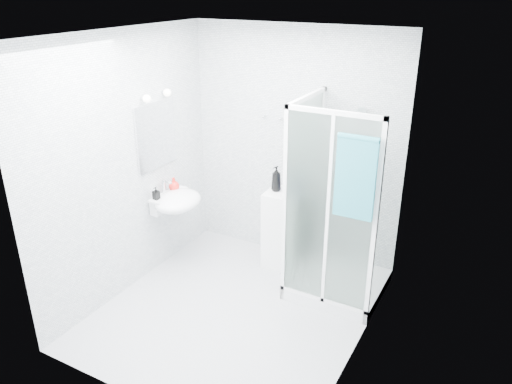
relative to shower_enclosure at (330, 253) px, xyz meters
The scene contains 12 objects.
room 1.33m from the shower_enclosure, 131.13° to the right, with size 2.40×2.60×2.60m.
shower_enclosure is the anchor object (origin of this frame).
wall_basin 1.72m from the shower_enclosure, 169.19° to the right, with size 0.46×0.56×0.35m.
mirror 2.16m from the shower_enclosure, behind, with size 0.02×0.60×0.70m, color white.
vanity_lights 2.35m from the shower_enclosure, behind, with size 0.10×0.40×0.08m.
wall_hooks 1.57m from the shower_enclosure, 151.98° to the left, with size 0.23×0.06×0.03m.
storage_cabinet 0.70m from the shower_enclosure, 158.73° to the left, with size 0.37×0.40×0.89m.
hand_towel 1.16m from the shower_enclosure, 51.60° to the right, with size 0.35×0.05×0.74m.
shampoo_bottle_a 0.98m from the shower_enclosure, 160.60° to the left, with size 0.11×0.11×0.28m, color black.
shampoo_bottle_b 0.83m from the shower_enclosure, 154.60° to the left, with size 0.11×0.11×0.24m, color #0D1B53.
soap_dispenser_orange 1.83m from the shower_enclosure, behind, with size 0.12×0.12×0.15m, color red.
soap_dispenser_black 1.90m from the shower_enclosure, 164.40° to the right, with size 0.06×0.06×0.14m, color black.
Camera 1 is at (2.11, -3.43, 2.99)m, focal length 35.00 mm.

